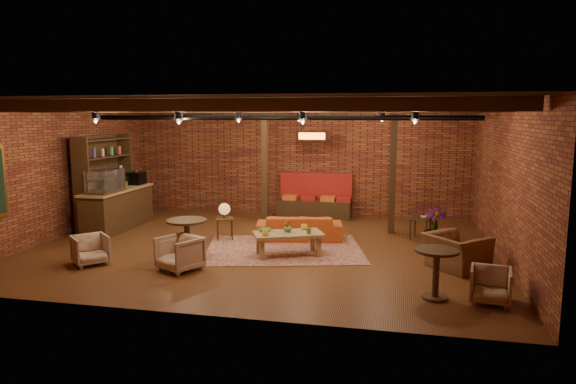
% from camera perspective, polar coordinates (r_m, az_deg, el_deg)
% --- Properties ---
extents(floor, '(10.00, 10.00, 0.00)m').
position_cam_1_polar(floor, '(11.54, -2.93, -6.11)').
color(floor, '#381A0E').
rests_on(floor, ground).
extents(ceiling, '(10.00, 8.00, 0.02)m').
position_cam_1_polar(ceiling, '(11.17, -3.06, 9.99)').
color(ceiling, black).
rests_on(ceiling, wall_back).
extents(wall_back, '(10.00, 0.02, 3.20)m').
position_cam_1_polar(wall_back, '(15.12, 0.99, 3.55)').
color(wall_back, maroon).
rests_on(wall_back, ground).
extents(wall_front, '(10.00, 0.02, 3.20)m').
position_cam_1_polar(wall_front, '(7.50, -11.04, -1.74)').
color(wall_front, maroon).
rests_on(wall_front, ground).
extents(wall_left, '(0.02, 8.00, 3.20)m').
position_cam_1_polar(wall_left, '(13.44, -24.05, 2.19)').
color(wall_left, maroon).
rests_on(wall_left, ground).
extents(wall_right, '(0.02, 8.00, 3.20)m').
position_cam_1_polar(wall_right, '(11.04, 22.91, 1.02)').
color(wall_right, maroon).
rests_on(wall_right, ground).
extents(ceiling_beams, '(9.80, 6.40, 0.22)m').
position_cam_1_polar(ceiling_beams, '(11.16, -3.06, 9.37)').
color(ceiling_beams, '#322110').
rests_on(ceiling_beams, ceiling).
extents(ceiling_pipe, '(9.60, 0.12, 0.12)m').
position_cam_1_polar(ceiling_pipe, '(12.71, -1.13, 8.25)').
color(ceiling_pipe, black).
rests_on(ceiling_pipe, ceiling).
extents(post_left, '(0.16, 0.16, 3.20)m').
position_cam_1_polar(post_left, '(13.89, -2.57, 3.10)').
color(post_left, '#322110').
rests_on(post_left, ground).
extents(post_right, '(0.16, 0.16, 3.20)m').
position_cam_1_polar(post_right, '(12.84, 11.57, 2.49)').
color(post_right, '#322110').
rests_on(post_right, ground).
extents(service_counter, '(0.80, 2.50, 1.60)m').
position_cam_1_polar(service_counter, '(13.87, -18.41, -0.67)').
color(service_counter, '#322110').
rests_on(service_counter, ground).
extents(plant_counter, '(0.35, 0.39, 0.30)m').
position_cam_1_polar(plant_counter, '(13.94, -17.72, 1.15)').
color(plant_counter, '#337F33').
rests_on(plant_counter, service_counter).
extents(shelving_hutch, '(0.52, 2.00, 2.40)m').
position_cam_1_polar(shelving_hutch, '(14.11, -19.68, 1.06)').
color(shelving_hutch, '#322110').
rests_on(shelving_hutch, ground).
extents(banquette, '(2.10, 0.70, 1.00)m').
position_cam_1_polar(banquette, '(14.71, 2.93, -0.92)').
color(banquette, '#A61F1B').
rests_on(banquette, ground).
extents(service_sign, '(0.86, 0.06, 0.30)m').
position_cam_1_polar(service_sign, '(14.08, 2.69, 6.23)').
color(service_sign, orange).
rests_on(service_sign, ceiling).
extents(ceiling_spotlights, '(6.40, 4.40, 0.28)m').
position_cam_1_polar(ceiling_spotlights, '(11.16, -3.05, 8.24)').
color(ceiling_spotlights, black).
rests_on(ceiling_spotlights, ceiling).
extents(rug, '(3.87, 3.29, 0.01)m').
position_cam_1_polar(rug, '(11.32, -0.42, -6.35)').
color(rug, maroon).
rests_on(rug, floor).
extents(sofa, '(2.11, 1.14, 0.58)m').
position_cam_1_polar(sofa, '(12.14, 1.26, -3.94)').
color(sofa, '#AB4117').
rests_on(sofa, floor).
extents(coffee_table, '(1.58, 1.22, 0.74)m').
position_cam_1_polar(coffee_table, '(10.75, -0.07, -4.82)').
color(coffee_table, olive).
rests_on(coffee_table, floor).
extents(side_table_lamp, '(0.54, 0.54, 0.87)m').
position_cam_1_polar(side_table_lamp, '(12.17, -7.07, -2.20)').
color(side_table_lamp, '#322110').
rests_on(side_table_lamp, floor).
extents(round_table_left, '(0.81, 0.81, 0.84)m').
position_cam_1_polar(round_table_left, '(10.55, -11.16, -4.47)').
color(round_table_left, '#322110').
rests_on(round_table_left, floor).
extents(armchair_a, '(0.85, 0.86, 0.64)m').
position_cam_1_polar(armchair_a, '(10.87, -21.11, -5.85)').
color(armchair_a, beige).
rests_on(armchair_a, floor).
extents(armchair_b, '(0.92, 0.91, 0.72)m').
position_cam_1_polar(armchair_b, '(9.97, -11.95, -6.52)').
color(armchair_b, beige).
rests_on(armchair_b, floor).
extents(armchair_right, '(1.19, 1.22, 0.91)m').
position_cam_1_polar(armchair_right, '(10.30, 18.22, -5.74)').
color(armchair_right, brown).
rests_on(armchair_right, floor).
extents(side_table_book, '(0.60, 0.60, 0.55)m').
position_cam_1_polar(side_table_book, '(12.54, 14.53, -2.89)').
color(side_table_book, '#322110').
rests_on(side_table_book, floor).
extents(round_table_right, '(0.69, 0.69, 0.81)m').
position_cam_1_polar(round_table_right, '(8.57, 16.15, -7.88)').
color(round_table_right, '#322110').
rests_on(round_table_right, floor).
extents(armchair_far, '(0.69, 0.65, 0.62)m').
position_cam_1_polar(armchair_far, '(8.74, 21.58, -9.44)').
color(armchair_far, beige).
rests_on(armchair_far, floor).
extents(plant_tall, '(1.45, 1.45, 2.54)m').
position_cam_1_polar(plant_tall, '(11.88, 16.21, 0.23)').
color(plant_tall, '#4C7F4C').
rests_on(plant_tall, floor).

